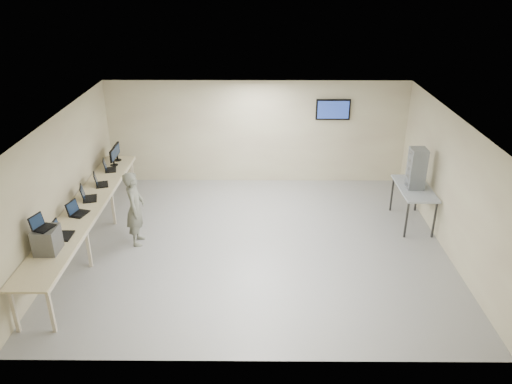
{
  "coord_description": "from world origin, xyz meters",
  "views": [
    {
      "loc": [
        0.07,
        -9.35,
        5.54
      ],
      "look_at": [
        0.0,
        0.2,
        1.15
      ],
      "focal_mm": 35.0,
      "sensor_mm": 36.0,
      "label": 1
    }
  ],
  "objects_px": {
    "workbench": "(86,209)",
    "soldier": "(135,208)",
    "side_table": "(414,190)",
    "equipment_box": "(47,240)"
  },
  "relations": [
    {
      "from": "soldier",
      "to": "side_table",
      "type": "distance_m",
      "value": 6.23
    },
    {
      "from": "equipment_box",
      "to": "soldier",
      "type": "height_order",
      "value": "soldier"
    },
    {
      "from": "workbench",
      "to": "soldier",
      "type": "height_order",
      "value": "soldier"
    },
    {
      "from": "soldier",
      "to": "side_table",
      "type": "bearing_deg",
      "value": -83.95
    },
    {
      "from": "side_table",
      "to": "soldier",
      "type": "bearing_deg",
      "value": -171.45
    },
    {
      "from": "equipment_box",
      "to": "soldier",
      "type": "xyz_separation_m",
      "value": [
        1.09,
        1.86,
        -0.31
      ]
    },
    {
      "from": "workbench",
      "to": "soldier",
      "type": "relative_size",
      "value": 3.64
    },
    {
      "from": "soldier",
      "to": "side_table",
      "type": "relative_size",
      "value": 1.08
    },
    {
      "from": "equipment_box",
      "to": "workbench",
      "type": "bearing_deg",
      "value": 88.21
    },
    {
      "from": "workbench",
      "to": "soldier",
      "type": "bearing_deg",
      "value": 3.36
    }
  ]
}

